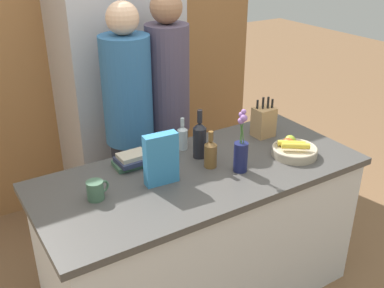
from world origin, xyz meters
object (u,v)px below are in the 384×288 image
flower_vase (241,152)px  coffee_mug (96,190)px  cereal_box (161,159)px  person_in_blue (168,105)px  knife_block (264,122)px  bottle_oil (183,137)px  bottle_wine (200,139)px  bottle_vinegar (211,153)px  person_at_sink (129,119)px  fruit_bowl (294,149)px  refrigerator (119,85)px  book_stack (132,160)px

flower_vase → coffee_mug: 0.80m
cereal_box → person_in_blue: 0.81m
knife_block → coffee_mug: (-1.19, -0.14, -0.05)m
bottle_oil → bottle_wine: 0.15m
knife_block → bottle_oil: 0.55m
coffee_mug → bottle_wine: bottle_wine is taller
bottle_vinegar → person_at_sink: 0.70m
fruit_bowl → person_at_sink: person_at_sink is taller
knife_block → person_at_sink: person_at_sink is taller
refrigerator → bottle_vinegar: bearing=-90.0°
knife_block → coffee_mug: knife_block is taller
bottle_vinegar → bottle_wine: 0.14m
flower_vase → cereal_box: size_ratio=1.29×
coffee_mug → bottle_vinegar: 0.67m
coffee_mug → knife_block: bearing=6.8°
bottle_oil → person_in_blue: size_ratio=0.11×
flower_vase → coffee_mug: flower_vase is taller
knife_block → bottle_vinegar: (-0.52, -0.16, -0.01)m
fruit_bowl → coffee_mug: bearing=172.0°
bottle_vinegar → knife_block: bearing=17.5°
flower_vase → person_in_blue: size_ratio=0.21×
refrigerator → book_stack: 1.07m
knife_block → cereal_box: 0.86m
coffee_mug → person_in_blue: (0.78, 0.66, 0.08)m
fruit_bowl → person_at_sink: (-0.68, 0.81, 0.05)m
flower_vase → bottle_wine: flower_vase is taller
bottle_oil → bottle_wine: (0.03, -0.14, 0.04)m
knife_block → person_at_sink: (-0.70, 0.51, -0.01)m
book_stack → bottle_oil: bearing=5.9°
book_stack → person_in_blue: (0.48, 0.44, 0.09)m
coffee_mug → person_at_sink: person_at_sink is taller
refrigerator → knife_block: 1.20m
book_stack → bottle_oil: (0.35, 0.04, 0.04)m
refrigerator → flower_vase: 1.37m
coffee_mug → refrigerator: bearing=61.4°
book_stack → bottle_wine: size_ratio=0.69×
person_at_sink → fruit_bowl: bearing=-22.6°
book_stack → person_in_blue: size_ratio=0.11×
bottle_oil → flower_vase: bearing=-72.4°
flower_vase → person_at_sink: 0.85m
bottle_vinegar → book_stack: bearing=147.0°
fruit_bowl → book_stack: (-0.87, 0.38, 0.00)m
bottle_vinegar → fruit_bowl: bearing=-15.9°
refrigerator → person_in_blue: refrigerator is taller
cereal_box → bottle_vinegar: 0.32m
book_stack → bottle_wine: (0.38, -0.11, 0.08)m
flower_vase → bottle_oil: bearing=107.6°
bottle_wine → book_stack: bearing=164.4°
flower_vase → bottle_wine: (-0.10, 0.26, -0.00)m
knife_block → coffee_mug: 1.20m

